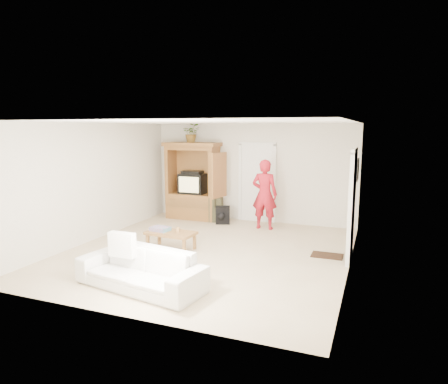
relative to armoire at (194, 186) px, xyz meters
The scene contains 19 objects.
floor 3.22m from the armoire, 59.36° to the right, with size 6.00×6.00×0.00m, color tan.
ceiling 3.53m from the armoire, 59.36° to the right, with size 6.00×6.00×0.00m, color white.
wall_back 1.66m from the armoire, 12.11° to the left, with size 5.50×5.50×0.00m, color silver.
wall_front 5.89m from the armoire, 74.44° to the right, with size 5.50×5.50×0.00m, color silver.
wall_left 2.94m from the armoire, 113.79° to the right, with size 6.00×6.00×0.00m, color silver.
wall_right 5.09m from the armoire, 31.60° to the right, with size 6.00×6.00×0.00m, color silver.
armoire is the anchor object (origin of this frame).
door_back 1.76m from the armoire, 10.13° to the left, with size 0.85×0.05×2.04m, color white.
doorway_right 4.77m from the armoire, 25.61° to the right, with size 0.05×0.90×2.04m, color black.
framed_picture 4.43m from the armoire, 10.03° to the right, with size 0.03×0.60×0.48m, color black.
doormat 4.48m from the armoire, 28.01° to the right, with size 0.60×0.40×0.02m, color #382316.
plant 1.45m from the armoire, 126.74° to the right, with size 0.46×0.40×0.51m, color #4C7238.
man 2.18m from the armoire, 11.07° to the right, with size 0.63×0.42×1.74m, color #A51622.
sofa 4.95m from the armoire, 74.30° to the right, with size 2.09×0.82×0.61m, color silver.
coffee_table 2.95m from the armoire, 73.90° to the right, with size 1.03×0.61×0.37m.
towel 2.88m from the armoire, 78.85° to the right, with size 0.38×0.28×0.08m, color #CD446E.
candle 2.93m from the armoire, 71.06° to the right, with size 0.08×0.08×0.10m, color tan.
backpack_black 1.26m from the armoire, 18.95° to the right, with size 0.37×0.22×0.45m, color black, non-canonical shape.
backpack_olive 0.95m from the armoire, 12.57° to the right, with size 0.35×0.26×0.66m, color #47442B, non-canonical shape.
Camera 1 is at (3.13, -7.17, 2.50)m, focal length 32.00 mm.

